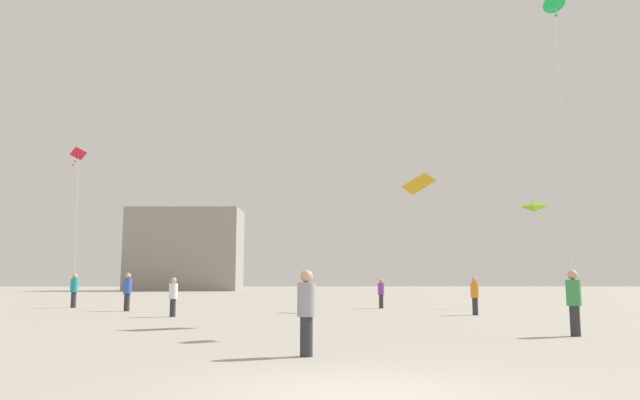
# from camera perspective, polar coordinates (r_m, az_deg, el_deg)

# --- Properties ---
(ground_plane) EXTENTS (300.00, 300.00, 0.00)m
(ground_plane) POSITION_cam_1_polar(r_m,az_deg,el_deg) (8.16, 3.99, -18.07)
(ground_plane) COLOR #9E9689
(person_in_grey) EXTENTS (0.37, 0.37, 1.68)m
(person_in_grey) POSITION_cam_1_polar(r_m,az_deg,el_deg) (11.90, -1.31, -10.36)
(person_in_grey) COLOR #2D2D33
(person_in_grey) RESTS_ON ground_plane
(person_in_purple) EXTENTS (0.35, 0.35, 1.58)m
(person_in_purple) POSITION_cam_1_polar(r_m,az_deg,el_deg) (32.49, 5.87, -8.76)
(person_in_purple) COLOR #2D2D33
(person_in_purple) RESTS_ON ground_plane
(person_in_white) EXTENTS (0.35, 0.35, 1.60)m
(person_in_white) POSITION_cam_1_polar(r_m,az_deg,el_deg) (25.50, -13.89, -8.85)
(person_in_white) COLOR #2D2D33
(person_in_white) RESTS_ON ground_plane
(person_in_green) EXTENTS (0.38, 0.38, 1.75)m
(person_in_green) POSITION_cam_1_polar(r_m,az_deg,el_deg) (17.52, 23.15, -8.78)
(person_in_green) COLOR #2D2D33
(person_in_green) RESTS_ON ground_plane
(person_in_teal) EXTENTS (0.41, 0.41, 1.87)m
(person_in_teal) POSITION_cam_1_polar(r_m,az_deg,el_deg) (35.61, -22.50, -7.88)
(person_in_teal) COLOR #2D2D33
(person_in_teal) RESTS_ON ground_plane
(person_in_orange) EXTENTS (0.36, 0.36, 1.63)m
(person_in_orange) POSITION_cam_1_polar(r_m,az_deg,el_deg) (26.85, 14.61, -8.72)
(person_in_orange) COLOR #2D2D33
(person_in_orange) RESTS_ON ground_plane
(person_in_blue) EXTENTS (0.40, 0.40, 1.85)m
(person_in_blue) POSITION_cam_1_polar(r_m,az_deg,el_deg) (30.88, -17.97, -8.22)
(person_in_blue) COLOR #2D2D33
(person_in_blue) RESTS_ON ground_plane
(kite_crimson_delta) EXTENTS (1.10, 1.50, 7.82)m
(kite_crimson_delta) POSITION_cam_1_polar(r_m,az_deg,el_deg) (37.56, -22.13, 3.81)
(kite_crimson_delta) COLOR red
(kite_amber_delta) EXTENTS (2.48, 3.24, 5.58)m
(kite_amber_delta) POSITION_cam_1_polar(r_m,az_deg,el_deg) (30.84, 9.33, 1.50)
(kite_amber_delta) COLOR yellow
(kite_emerald_diamond) EXTENTS (1.57, 3.19, 9.70)m
(kite_emerald_diamond) POSITION_cam_1_polar(r_m,az_deg,el_deg) (22.37, 21.52, 16.75)
(kite_emerald_diamond) COLOR green
(kite_lime_delta) EXTENTS (9.41, 1.12, 4.63)m
(kite_lime_delta) POSITION_cam_1_polar(r_m,az_deg,el_deg) (35.43, 19.56, -0.73)
(kite_lime_delta) COLOR #8CD12D
(building_left_hall) EXTENTS (16.76, 9.03, 12.21)m
(building_left_hall) POSITION_cam_1_polar(r_m,az_deg,el_deg) (92.54, -12.75, -4.69)
(building_left_hall) COLOR gray
(building_left_hall) RESTS_ON ground_plane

